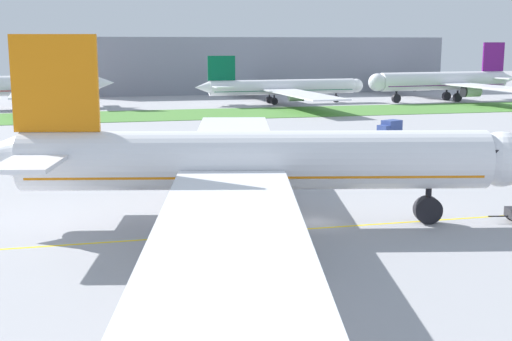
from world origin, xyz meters
TOP-DOWN VIEW (x-y plane):
  - ground_plane at (0.00, 0.00)m, footprint 600.00×600.00m
  - apron_taxi_line at (0.00, -1.83)m, footprint 280.00×0.36m
  - grass_median_strip at (0.00, 97.66)m, footprint 320.00×24.00m
  - airliner_foreground at (-6.24, 0.90)m, footprint 49.82×79.62m
  - ground_crew_wingwalker_port at (-8.07, 5.28)m, footprint 0.23×0.55m
  - ground_crew_marshaller_front at (-8.95, -0.66)m, footprint 0.48×0.44m
  - service_truck_baggage_loader at (28.70, 34.76)m, footprint 6.34×4.61m
  - service_truck_fuel_bowser at (31.28, 52.30)m, footprint 4.85×3.90m
  - service_truck_catering_van at (16.72, 35.68)m, footprint 6.07×3.40m
  - parked_airliner_far_centre at (-35.05, 122.90)m, footprint 43.99×68.64m
  - parked_airliner_far_right at (30.41, 120.12)m, footprint 47.70×77.57m
  - parked_airliner_far_outer at (77.62, 116.81)m, footprint 47.52×75.04m
  - terminal_building at (36.57, 166.02)m, footprint 121.79×20.00m

SIDE VIEW (x-z plane):
  - ground_plane at x=0.00m, z-range 0.00..0.00m
  - apron_taxi_line at x=0.00m, z-range 0.00..0.01m
  - grass_median_strip at x=0.00m, z-range 0.00..0.10m
  - ground_crew_wingwalker_port at x=-8.07m, z-range 0.17..1.74m
  - ground_crew_marshaller_front at x=-8.95m, z-range 0.17..1.77m
  - service_truck_catering_van at x=16.72m, z-range 0.14..2.84m
  - service_truck_fuel_bowser at x=31.28m, z-range 0.10..2.96m
  - service_truck_baggage_loader at x=28.70m, z-range 0.11..3.06m
  - parked_airliner_far_right at x=30.41m, z-range -2.07..10.83m
  - parked_airliner_far_centre at x=-35.05m, z-range -2.61..13.60m
  - parked_airliner_far_outer at x=77.62m, z-range -2.63..13.72m
  - airliner_foreground at x=-6.24m, z-range -2.71..14.19m
  - terminal_building at x=36.57m, z-range 0.00..18.00m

